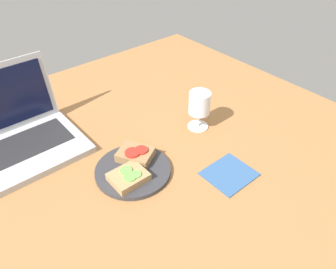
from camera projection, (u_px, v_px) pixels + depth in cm
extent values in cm
cube|color=#9E6B3D|center=(156.00, 163.00, 97.15)|extent=(140.00, 140.00, 3.00)
cylinder|color=#333338|center=(133.00, 170.00, 91.76)|extent=(21.19, 21.19, 1.28)
cube|color=#937047|center=(136.00, 154.00, 94.03)|extent=(11.31, 12.11, 2.59)
cylinder|color=red|center=(141.00, 150.00, 93.12)|extent=(3.73, 3.73, 0.60)
cylinder|color=red|center=(132.00, 153.00, 92.19)|extent=(4.29, 4.29, 0.64)
cube|color=#A88456|center=(128.00, 177.00, 87.22)|extent=(9.49, 8.08, 2.20)
cylinder|color=#6BB74C|center=(126.00, 170.00, 87.37)|extent=(3.30, 3.30, 0.40)
cylinder|color=#6BB74C|center=(130.00, 177.00, 85.44)|extent=(3.39, 3.39, 0.37)
cylinder|color=#6BB74C|center=(136.00, 174.00, 86.24)|extent=(2.93, 2.93, 0.34)
cylinder|color=white|center=(198.00, 126.00, 108.78)|extent=(6.78, 6.78, 0.40)
cylinder|color=white|center=(198.00, 119.00, 106.99)|extent=(0.83, 0.83, 5.38)
cylinder|color=white|center=(200.00, 103.00, 103.11)|extent=(6.94, 6.94, 7.19)
cylinder|color=white|center=(199.00, 106.00, 103.76)|extent=(6.38, 6.38, 5.09)
cube|color=#ADAFB5|center=(30.00, 150.00, 97.89)|extent=(31.10, 24.74, 1.99)
cube|color=#232326|center=(26.00, 144.00, 98.57)|extent=(25.50, 13.61, 0.16)
cube|color=#ADAFB5|center=(2.00, 99.00, 99.20)|extent=(30.48, 3.99, 21.12)
cube|color=black|center=(3.00, 99.00, 98.90)|extent=(27.37, 2.85, 17.66)
cube|color=#33598C|center=(229.00, 174.00, 91.18)|extent=(13.11, 11.76, 0.40)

